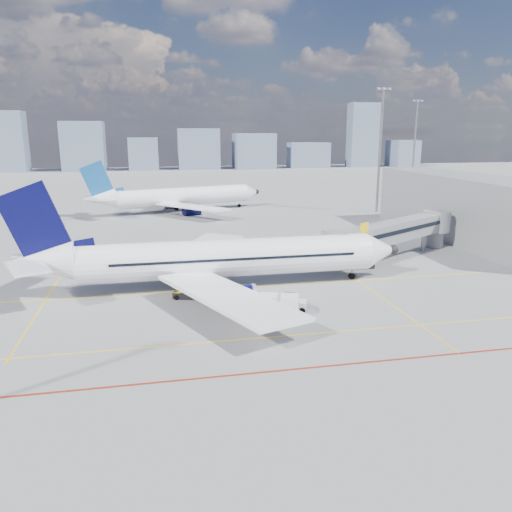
% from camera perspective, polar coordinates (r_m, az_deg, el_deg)
% --- Properties ---
extents(ground, '(420.00, 420.00, 0.00)m').
position_cam_1_polar(ground, '(47.60, -0.42, -6.51)').
color(ground, gray).
rests_on(ground, ground).
extents(apron_markings, '(90.00, 35.12, 0.01)m').
position_cam_1_polar(apron_markings, '(43.92, -0.17, -8.31)').
color(apron_markings, yellow).
rests_on(apron_markings, ground).
extents(jet_bridge, '(23.55, 15.78, 6.30)m').
position_cam_1_polar(jet_bridge, '(69.84, 16.06, 2.77)').
color(jet_bridge, gray).
rests_on(jet_bridge, ground).
extents(terminal_block, '(10.00, 42.00, 10.00)m').
position_cam_1_polar(terminal_block, '(85.78, 23.14, 5.05)').
color(terminal_block, gray).
rests_on(terminal_block, ground).
extents(floodlight_mast_ne, '(3.20, 0.61, 25.45)m').
position_cam_1_polar(floodlight_mast_ne, '(109.23, 14.01, 11.97)').
color(floodlight_mast_ne, slate).
rests_on(floodlight_mast_ne, ground).
extents(floodlight_mast_far, '(3.20, 0.61, 25.45)m').
position_cam_1_polar(floodlight_mast_far, '(152.69, 17.67, 12.19)').
color(floodlight_mast_far, slate).
rests_on(floodlight_mast_far, ground).
extents(distant_skyline, '(246.52, 15.94, 30.27)m').
position_cam_1_polar(distant_skyline, '(233.92, -10.42, 12.00)').
color(distant_skyline, slate).
rests_on(distant_skyline, ground).
extents(main_aircraft, '(43.01, 37.48, 12.53)m').
position_cam_1_polar(main_aircraft, '(54.35, -5.02, -0.40)').
color(main_aircraft, white).
rests_on(main_aircraft, ground).
extents(second_aircraft, '(38.46, 32.89, 11.47)m').
position_cam_1_polar(second_aircraft, '(108.20, -9.08, 6.67)').
color(second_aircraft, white).
rests_on(second_aircraft, ground).
extents(baggage_tug, '(2.74, 2.22, 1.68)m').
position_cam_1_polar(baggage_tug, '(47.93, 4.15, -5.38)').
color(baggage_tug, white).
rests_on(baggage_tug, ground).
extents(cargo_dolly, '(4.19, 2.75, 2.12)m').
position_cam_1_polar(cargo_dolly, '(46.22, 2.65, -5.63)').
color(cargo_dolly, black).
rests_on(cargo_dolly, ground).
extents(belt_loader, '(5.22, 2.61, 2.11)m').
position_cam_1_polar(belt_loader, '(51.82, -7.30, -4.26)').
color(belt_loader, black).
rests_on(belt_loader, ground).
extents(ramp_worker, '(0.71, 0.85, 1.98)m').
position_cam_1_polar(ramp_worker, '(46.61, 4.54, -5.71)').
color(ramp_worker, yellow).
rests_on(ramp_worker, ground).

